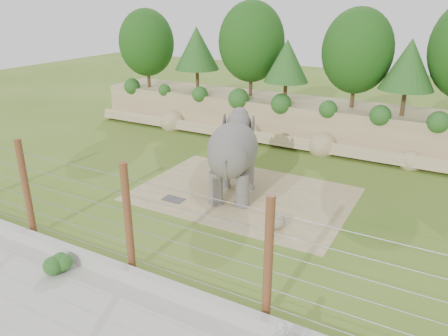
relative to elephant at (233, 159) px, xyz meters
The scene contains 10 objects.
ground 3.18m from the elephant, 92.99° to the right, with size 90.00×90.00×0.00m, color #456C1C.
back_embankment 10.32m from the elephant, 87.43° to the left, with size 30.00×5.52×8.77m.
dirt_patch 1.93m from the elephant, 48.83° to the left, with size 10.00×7.00×0.02m, color #978A58.
drain_grate 3.33m from the elephant, 141.86° to the right, with size 1.00×0.60×0.03m, color #262628.
elephant is the anchor object (origin of this frame).
stone_ball 3.92m from the elephant, 31.94° to the right, with size 0.67×0.67×0.67m, color gray.
retaining_wall 7.75m from the elephant, 91.02° to the right, with size 26.00×0.35×0.50m, color #B5B2A7.
walkway 9.76m from the elephant, 90.81° to the right, with size 26.00×4.00×0.01m, color #B5B2A7.
barrier_fence 7.09m from the elephant, 91.09° to the right, with size 20.26×0.26×4.00m.
walkway_shrub 8.82m from the elephant, 105.24° to the right, with size 0.70×0.70×0.70m, color #1B4F16.
Camera 1 is at (8.92, -14.10, 8.78)m, focal length 35.00 mm.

